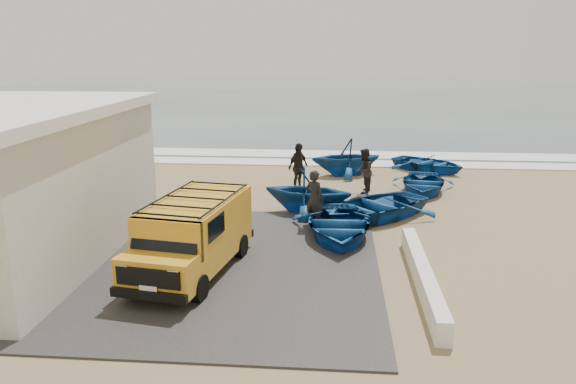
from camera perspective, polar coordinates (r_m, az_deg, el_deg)
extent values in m
plane|color=#8F7853|center=(17.43, -4.55, -4.93)|extent=(160.00, 160.00, 0.00)
cube|color=#373533|center=(16.05, -12.83, -6.91)|extent=(12.00, 10.00, 0.05)
cube|color=#385166|center=(72.49, 2.70, 9.95)|extent=(180.00, 88.00, 0.01)
cube|color=white|center=(28.92, -0.72, 3.04)|extent=(180.00, 1.60, 0.06)
cube|color=white|center=(31.36, -0.28, 3.93)|extent=(180.00, 2.20, 0.04)
cube|color=black|center=(17.22, -16.75, 3.22)|extent=(0.08, 0.70, 0.90)
cube|color=silver|center=(14.49, 13.52, -8.29)|extent=(0.35, 6.00, 0.55)
cube|color=gold|center=(15.09, -9.20, -3.70)|extent=(2.41, 3.97, 1.58)
cube|color=gold|center=(13.29, -13.09, -8.12)|extent=(1.93, 1.15, 0.86)
cube|color=black|center=(13.39, -12.40, -4.41)|extent=(1.70, 0.59, 0.69)
cube|color=black|center=(12.89, -14.03, -8.45)|extent=(1.53, 0.33, 0.43)
cube|color=black|center=(13.03, -13.98, -10.16)|extent=(1.85, 0.44, 0.21)
cube|color=black|center=(14.81, -9.41, -0.58)|extent=(2.27, 3.67, 0.06)
cylinder|color=black|center=(14.15, -15.37, -8.73)|extent=(0.32, 0.69, 0.67)
cylinder|color=black|center=(16.59, -10.36, -4.94)|extent=(0.32, 0.69, 0.67)
cylinder|color=black|center=(13.42, -8.96, -9.66)|extent=(0.32, 0.69, 0.67)
cylinder|color=black|center=(15.98, -4.78, -5.51)|extent=(0.32, 0.69, 0.67)
imported|color=navy|center=(17.60, 5.08, -3.27)|extent=(3.13, 4.28, 0.86)
imported|color=navy|center=(19.67, 8.79, -1.42)|extent=(5.26, 5.17, 0.89)
imported|color=navy|center=(20.00, 2.03, 0.14)|extent=(3.60, 3.26, 1.65)
imported|color=navy|center=(23.63, 13.52, 0.88)|extent=(3.18, 4.05, 0.76)
imported|color=navy|center=(26.11, 5.91, 3.56)|extent=(3.95, 3.66, 1.71)
imported|color=navy|center=(27.73, 14.06, 2.83)|extent=(4.44, 4.31, 0.75)
imported|color=black|center=(18.51, 2.71, -0.65)|extent=(0.83, 0.77, 1.90)
imported|color=black|center=(22.97, 7.71, 2.13)|extent=(0.89, 1.03, 1.82)
imported|color=black|center=(23.24, 1.04, 2.59)|extent=(1.07, 1.22, 1.97)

